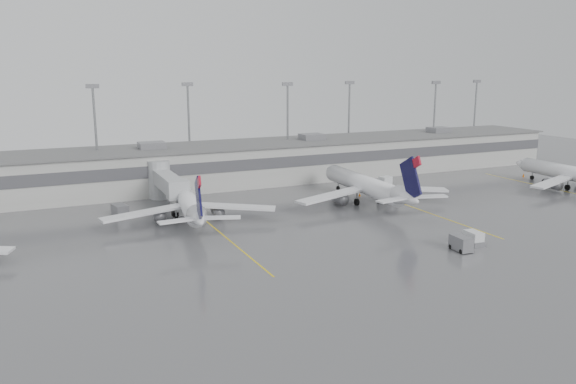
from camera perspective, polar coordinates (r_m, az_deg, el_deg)
name	(u,v)px	position (r m, az deg, el deg)	size (l,w,h in m)	color
ground	(420,266)	(69.98, 13.29, -7.33)	(260.00, 260.00, 0.00)	#545457
terminal	(249,162)	(118.58, -4.03, 3.05)	(152.00, 17.00, 9.45)	#AAAAA5
light_masts	(239,122)	(122.98, -5.05, 7.05)	(142.40, 8.00, 20.60)	gray
jet_bridge_right	(165,182)	(101.30, -12.43, 1.04)	(4.00, 17.20, 7.00)	#9DA0A2
stand_markings	(325,219)	(89.14, 3.80, -2.77)	(105.25, 40.00, 0.01)	yellow
jet_mid_left	(189,202)	(88.41, -10.04, -1.04)	(26.56, 29.97, 9.73)	white
jet_mid_right	(367,185)	(99.69, 8.03, 0.70)	(29.32, 32.93, 10.65)	white
jet_far_right	(574,174)	(124.68, 27.08, 1.67)	(27.21, 30.53, 9.87)	white
baggage_tug	(473,240)	(79.80, 18.32, -4.63)	(2.14, 3.11, 1.92)	silver
baggage_cart	(461,243)	(76.77, 17.18, -4.99)	(2.00, 3.21, 1.98)	slate
gse_uld_b	(182,210)	(92.87, -10.68, -1.79)	(2.44, 1.63, 1.73)	silver
gse_uld_c	(385,181)	(116.82, 9.86, 1.12)	(2.52, 1.68, 1.79)	silver
gse_loader	(120,211)	(94.33, -16.69, -1.82)	(1.94, 3.11, 1.94)	slate
cone_b	(216,217)	(89.71, -7.31, -2.54)	(0.39, 0.39, 0.62)	#FF6E05
cone_c	(360,194)	(106.02, 7.29, -0.23)	(0.42, 0.42, 0.67)	#FF6E05
cone_d	(524,175)	(134.82, 22.81, 1.59)	(0.46, 0.46, 0.73)	#FF6E05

